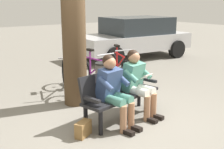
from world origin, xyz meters
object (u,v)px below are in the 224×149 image
(person_companion, at_px, (113,88))
(bicycle_purple, at_px, (95,74))
(tree_trunk, at_px, (73,3))
(parked_car, at_px, (134,37))
(person_reading, at_px, (137,80))
(bench, at_px, (119,90))
(litter_bin, at_px, (103,80))
(bicycle_green, at_px, (119,68))
(handbag, at_px, (83,129))
(bicycle_orange, at_px, (68,77))

(person_companion, xyz_separation_m, bicycle_purple, (-0.94, -1.97, -0.30))
(tree_trunk, relative_size, parked_car, 0.92)
(person_reading, bearing_deg, bench, -27.45)
(litter_bin, bearing_deg, bicycle_green, -142.17)
(bench, bearing_deg, litter_bin, -122.35)
(handbag, bearing_deg, person_companion, -176.60)
(litter_bin, bearing_deg, bench, 68.81)
(person_companion, xyz_separation_m, litter_bin, (-0.69, -1.28, -0.27))
(bench, xyz_separation_m, bicycle_orange, (0.01, -1.87, -0.15))
(bench, height_order, bicycle_orange, bicycle_orange)
(litter_bin, bearing_deg, parked_car, -138.78)
(bicycle_green, height_order, bicycle_purple, same)
(bicycle_orange, distance_m, parked_car, 4.59)
(person_reading, xyz_separation_m, handbag, (1.24, 0.16, -0.54))
(bench, xyz_separation_m, person_reading, (-0.34, 0.10, 0.16))
(bicycle_purple, relative_size, bicycle_orange, 1.05)
(bicycle_green, xyz_separation_m, bicycle_orange, (1.51, 0.02, 0.00))
(bicycle_purple, xyz_separation_m, bicycle_orange, (0.66, -0.13, 0.00))
(handbag, relative_size, bicycle_orange, 0.19)
(litter_bin, relative_size, bicycle_orange, 0.49)
(handbag, distance_m, litter_bin, 1.87)
(person_companion, relative_size, bicycle_purple, 0.71)
(handbag, distance_m, parked_car, 6.60)
(person_companion, height_order, bicycle_orange, person_companion)
(person_reading, xyz_separation_m, litter_bin, (-0.07, -1.15, -0.27))
(tree_trunk, bearing_deg, person_reading, 115.54)
(person_reading, distance_m, tree_trunk, 1.89)
(person_companion, distance_m, bicycle_green, 2.79)
(tree_trunk, bearing_deg, person_companion, 87.94)
(person_companion, relative_size, bicycle_orange, 0.75)
(parked_car, bearing_deg, bicycle_green, 46.53)
(tree_trunk, distance_m, parked_car, 5.32)
(litter_bin, xyz_separation_m, parked_car, (-3.55, -3.11, 0.38))
(bicycle_orange, bearing_deg, bench, 20.26)
(person_companion, xyz_separation_m, tree_trunk, (-0.05, -1.34, 1.32))
(bicycle_purple, height_order, parked_car, parked_car)
(tree_trunk, bearing_deg, bicycle_orange, -106.72)
(bicycle_orange, height_order, parked_car, parked_car)
(person_reading, height_order, handbag, person_reading)
(person_reading, distance_m, parked_car, 5.59)
(person_companion, bearing_deg, parked_car, -145.22)
(tree_trunk, distance_m, bicycle_green, 2.51)
(person_reading, height_order, bicycle_green, person_reading)
(bench, xyz_separation_m, bicycle_green, (-1.50, -1.90, -0.15))
(bicycle_purple, distance_m, bicycle_orange, 0.67)
(bench, bearing_deg, person_companion, 26.80)
(litter_bin, bearing_deg, tree_trunk, -5.39)
(litter_bin, distance_m, bicycle_green, 1.38)
(bench, relative_size, person_reading, 1.38)
(person_reading, height_order, litter_bin, person_reading)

